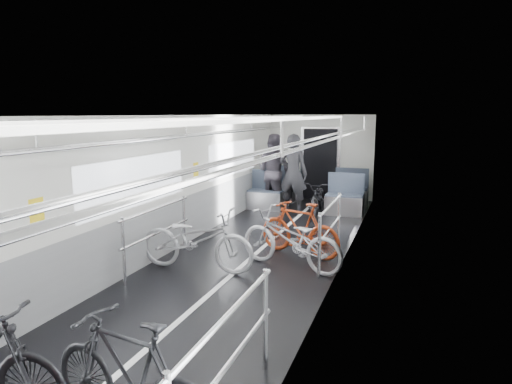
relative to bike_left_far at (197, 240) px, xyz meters
The scene contains 8 objects.
car_shell 1.77m from the bike_left_far, 68.82° to the left, with size 3.02×14.01×2.41m.
bike_left_far is the anchor object (origin of this frame).
bike_right_near 3.71m from the bike_left_far, 71.31° to the right, with size 0.45×1.59×0.96m, color black.
bike_right_mid 1.46m from the bike_left_far, 21.70° to the left, with size 0.63×1.81×0.95m, color #B6B6BB.
bike_right_far 1.84m from the bike_left_far, 43.48° to the left, with size 0.44×1.57×0.95m, color #A13413.
bike_aisle 4.67m from the bike_left_far, 77.65° to the left, with size 0.55×1.58×0.83m, color black.
person_standing 4.61m from the bike_left_far, 85.44° to the left, with size 0.71×0.47×1.95m, color black.
person_seated 4.98m from the bike_left_far, 92.82° to the left, with size 0.94×0.73×1.93m, color #36313A.
Camera 1 is at (2.52, -5.95, 2.43)m, focal length 32.00 mm.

